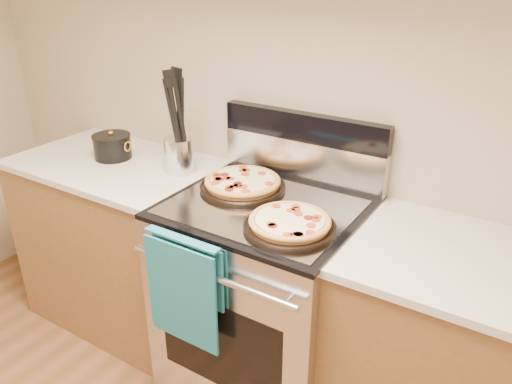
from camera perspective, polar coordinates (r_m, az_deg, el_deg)
The scene contains 17 objects.
wall_back at distance 2.13m, azimuth 6.20°, elevation 12.57°, with size 4.00×4.00×0.00m, color tan.
range_body at distance 2.23m, azimuth 1.00°, elevation -12.34°, with size 0.76×0.68×0.90m, color #B7B7BC.
oven_window at distance 2.02m, azimuth -4.18°, elevation -17.18°, with size 0.56×0.01×0.40m, color black.
cooktop at distance 1.99m, azimuth 1.10°, elevation -1.72°, with size 0.76×0.68×0.02m, color black.
backsplash_lower at distance 2.20m, azimuth 5.33°, elevation 3.69°, with size 0.76×0.06×0.18m, color silver.
backsplash_upper at distance 2.15m, azimuth 5.49°, elevation 7.43°, with size 0.76×0.06×0.12m, color black.
oven_handle at distance 1.78m, azimuth -5.30°, elevation -9.48°, with size 0.03×0.03×0.70m, color silver.
dish_towel at distance 1.90m, azimuth -8.13°, elevation -10.83°, with size 0.32×0.05×0.42m, color #166C6F, non-canonical shape.
foil_sheet at distance 1.96m, azimuth 0.65°, elevation -1.71°, with size 0.70×0.55×0.01m, color gray.
cabinet_left at distance 2.74m, azimuth -14.68°, elevation -5.82°, with size 1.00×0.62×0.88m, color brown.
countertop_left at distance 2.54m, azimuth -15.78°, elevation 3.05°, with size 1.02×0.64×0.03m, color beige.
cabinet_right at distance 2.06m, azimuth 24.14°, elevation -19.02°, with size 1.00×0.62×0.88m, color brown.
countertop_right at distance 1.80m, azimuth 26.67°, elevation -8.32°, with size 1.02×0.64×0.03m, color beige.
pepperoni_pizza_back at distance 2.10m, azimuth -1.53°, elevation 1.00°, with size 0.36×0.36×0.05m, color #C67E3C, non-canonical shape.
pepperoni_pizza_front at distance 1.79m, azimuth 3.88°, elevation -3.57°, with size 0.33×0.33×0.04m, color #C67E3C, non-canonical shape.
utensil_crock at distance 2.32m, azimuth -8.78°, elevation 4.17°, with size 0.13×0.13×0.16m, color silver.
saucepan at distance 2.57m, azimuth -16.09°, elevation 4.92°, with size 0.18×0.18×0.11m, color black.
Camera 1 is at (0.92, 0.13, 1.80)m, focal length 35.00 mm.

